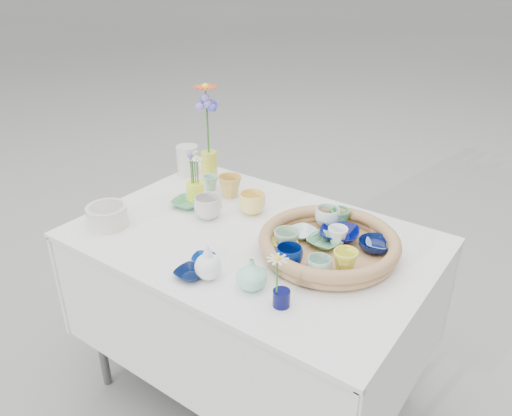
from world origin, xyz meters
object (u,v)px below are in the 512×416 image
Objects in this scene: wicker_tray at (329,244)px; tall_vase_yellow at (209,166)px; display_table at (253,389)px; bud_vase_seafoam at (252,274)px.

tall_vase_yellow is (-0.73, 0.25, 0.03)m from wicker_tray.
display_table is 12.62× the size of bud_vase_seafoam.
bud_vase_seafoam is (0.18, -0.25, 0.81)m from display_table.
display_table is at bearing -33.07° from tall_vase_yellow.
bud_vase_seafoam reaches higher than display_table.
display_table is at bearing -169.88° from wicker_tray.
tall_vase_yellow is (-0.63, 0.55, 0.02)m from bud_vase_seafoam.
display_table is at bearing 125.42° from bud_vase_seafoam.
wicker_tray is at bearing 10.12° from display_table.
bud_vase_seafoam is at bearing -40.86° from tall_vase_yellow.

